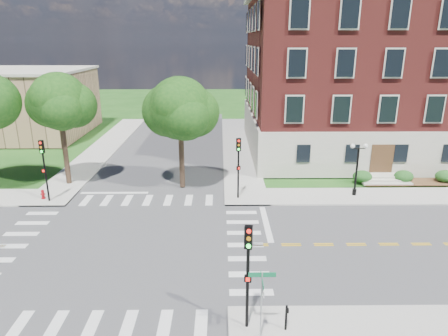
{
  "coord_description": "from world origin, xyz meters",
  "views": [
    {
      "loc": [
        5.66,
        -21.72,
        11.99
      ],
      "look_at": [
        5.94,
        5.48,
        3.2
      ],
      "focal_mm": 32.0,
      "sensor_mm": 36.0,
      "label": 1
    }
  ],
  "objects_px": {
    "traffic_signal_se": "(248,264)",
    "traffic_signal_ne": "(238,160)",
    "street_sign_pole": "(262,292)",
    "push_button_post": "(286,317)",
    "fire_hydrant": "(43,194)",
    "twin_lamp_west": "(357,166)",
    "traffic_signal_nw": "(44,163)"
  },
  "relations": [
    {
      "from": "twin_lamp_west",
      "to": "fire_hydrant",
      "type": "distance_m",
      "value": 24.65
    },
    {
      "from": "traffic_signal_se",
      "to": "traffic_signal_ne",
      "type": "distance_m",
      "value": 14.79
    },
    {
      "from": "traffic_signal_se",
      "to": "fire_hydrant",
      "type": "relative_size",
      "value": 6.4
    },
    {
      "from": "traffic_signal_se",
      "to": "traffic_signal_nw",
      "type": "relative_size",
      "value": 1.0
    },
    {
      "from": "street_sign_pole",
      "to": "traffic_signal_ne",
      "type": "bearing_deg",
      "value": 90.98
    },
    {
      "from": "traffic_signal_ne",
      "to": "twin_lamp_west",
      "type": "distance_m",
      "value": 9.37
    },
    {
      "from": "traffic_signal_se",
      "to": "street_sign_pole",
      "type": "bearing_deg",
      "value": -51.16
    },
    {
      "from": "traffic_signal_se",
      "to": "street_sign_pole",
      "type": "xyz_separation_m",
      "value": [
        0.53,
        -0.66,
        -0.88
      ]
    },
    {
      "from": "street_sign_pole",
      "to": "fire_hydrant",
      "type": "distance_m",
      "value": 21.92
    },
    {
      "from": "traffic_signal_nw",
      "to": "twin_lamp_west",
      "type": "bearing_deg",
      "value": 2.34
    },
    {
      "from": "twin_lamp_west",
      "to": "traffic_signal_nw",
      "type": "bearing_deg",
      "value": -177.66
    },
    {
      "from": "twin_lamp_west",
      "to": "fire_hydrant",
      "type": "height_order",
      "value": "twin_lamp_west"
    },
    {
      "from": "traffic_signal_ne",
      "to": "fire_hydrant",
      "type": "xyz_separation_m",
      "value": [
        -15.23,
        -0.05,
        -2.72
      ]
    },
    {
      "from": "traffic_signal_se",
      "to": "twin_lamp_west",
      "type": "relative_size",
      "value": 1.13
    },
    {
      "from": "traffic_signal_ne",
      "to": "street_sign_pole",
      "type": "xyz_separation_m",
      "value": [
        0.26,
        -15.44,
        -0.88
      ]
    },
    {
      "from": "twin_lamp_west",
      "to": "street_sign_pole",
      "type": "xyz_separation_m",
      "value": [
        -9.07,
        -15.94,
        -0.21
      ]
    },
    {
      "from": "traffic_signal_se",
      "to": "fire_hydrant",
      "type": "xyz_separation_m",
      "value": [
        -14.96,
        14.74,
        -2.72
      ]
    },
    {
      "from": "push_button_post",
      "to": "fire_hydrant",
      "type": "height_order",
      "value": "push_button_post"
    },
    {
      "from": "traffic_signal_ne",
      "to": "fire_hydrant",
      "type": "relative_size",
      "value": 6.4
    },
    {
      "from": "traffic_signal_nw",
      "to": "push_button_post",
      "type": "bearing_deg",
      "value": -42.27
    },
    {
      "from": "traffic_signal_ne",
      "to": "street_sign_pole",
      "type": "bearing_deg",
      "value": -89.02
    },
    {
      "from": "traffic_signal_se",
      "to": "fire_hydrant",
      "type": "distance_m",
      "value": 21.18
    },
    {
      "from": "traffic_signal_nw",
      "to": "traffic_signal_se",
      "type": "bearing_deg",
      "value": -44.93
    },
    {
      "from": "traffic_signal_se",
      "to": "push_button_post",
      "type": "bearing_deg",
      "value": -8.07
    },
    {
      "from": "traffic_signal_ne",
      "to": "fire_hydrant",
      "type": "distance_m",
      "value": 15.47
    },
    {
      "from": "traffic_signal_ne",
      "to": "traffic_signal_nw",
      "type": "relative_size",
      "value": 1.0
    },
    {
      "from": "traffic_signal_ne",
      "to": "traffic_signal_nw",
      "type": "bearing_deg",
      "value": -178.12
    },
    {
      "from": "traffic_signal_se",
      "to": "traffic_signal_ne",
      "type": "height_order",
      "value": "same"
    },
    {
      "from": "street_sign_pole",
      "to": "traffic_signal_nw",
      "type": "bearing_deg",
      "value": 134.82
    },
    {
      "from": "traffic_signal_se",
      "to": "traffic_signal_nw",
      "type": "xyz_separation_m",
      "value": [
        -14.34,
        14.3,
        0.0
      ]
    },
    {
      "from": "twin_lamp_west",
      "to": "fire_hydrant",
      "type": "bearing_deg",
      "value": -178.72
    },
    {
      "from": "street_sign_pole",
      "to": "push_button_post",
      "type": "bearing_deg",
      "value": 20.65
    }
  ]
}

